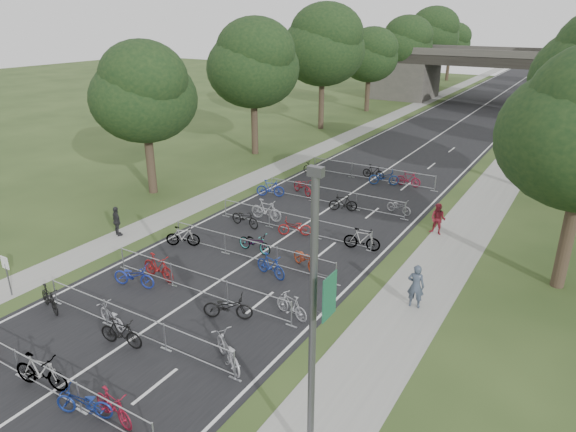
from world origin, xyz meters
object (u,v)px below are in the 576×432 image
object	(u,v)px
bike_2	(84,403)
pedestrian_c	(117,221)
overpass_bridge	(490,77)
park_sign	(6,269)
pedestrian_a	(416,286)
pedestrian_b	(438,219)
lamppost	(314,326)
bike_1	(41,372)

from	to	relation	value
bike_2	pedestrian_c	size ratio (longest dim) A/B	1.13
overpass_bridge	pedestrian_c	distance (m)	55.86
park_sign	pedestrian_a	world-z (taller)	pedestrian_a
bike_2	pedestrian_a	size ratio (longest dim) A/B	0.99
bike_2	pedestrian_b	size ratio (longest dim) A/B	1.07
lamppost	pedestrian_c	xyz separation A→B (m)	(-16.18, 7.76, -3.45)
bike_1	pedestrian_a	xyz separation A→B (m)	(8.58, 10.96, 0.32)
overpass_bridge	pedestrian_a	bearing A→B (deg)	-81.40
park_sign	bike_2	world-z (taller)	park_sign
pedestrian_c	park_sign	bearing A→B (deg)	120.78
overpass_bridge	lamppost	size ratio (longest dim) A/B	3.78
bike_1	pedestrian_b	distance (m)	20.15
bike_2	pedestrian_c	bearing A→B (deg)	-154.55
bike_2	lamppost	bearing A→B (deg)	88.28
pedestrian_b	pedestrian_c	bearing A→B (deg)	-141.90
pedestrian_a	pedestrian_c	size ratio (longest dim) A/B	1.14
overpass_bridge	pedestrian_c	world-z (taller)	overpass_bridge
overpass_bridge	lamppost	distance (m)	63.55
bike_1	pedestrian_c	xyz separation A→B (m)	(-7.42, 9.66, 0.21)
lamppost	overpass_bridge	bearing A→B (deg)	97.53
bike_1	pedestrian_a	distance (m)	13.93
bike_1	pedestrian_c	world-z (taller)	pedestrian_c
pedestrian_a	pedestrian_c	distance (m)	16.06
overpass_bridge	park_sign	xyz separation A→B (m)	(-6.80, -62.00, -2.27)
overpass_bridge	park_sign	world-z (taller)	overpass_bridge
pedestrian_b	bike_2	bearing A→B (deg)	-98.73
overpass_bridge	lamppost	bearing A→B (deg)	-82.47
overpass_bridge	bike_1	size ratio (longest dim) A/B	15.14
park_sign	bike_1	world-z (taller)	park_sign
pedestrian_b	pedestrian_c	distance (m)	17.27
park_sign	bike_2	size ratio (longest dim) A/B	0.98
overpass_bridge	bike_1	xyz separation A→B (m)	(-0.43, -64.91, -2.92)
pedestrian_b	bike_1	bearing A→B (deg)	-104.91
lamppost	pedestrian_a	distance (m)	9.65
pedestrian_b	pedestrian_c	world-z (taller)	pedestrian_b
overpass_bridge	bike_2	world-z (taller)	overpass_bridge
park_sign	bike_1	distance (m)	7.03
bike_2	pedestrian_c	world-z (taller)	pedestrian_c
bike_1	bike_2	xyz separation A→B (m)	(2.21, -0.14, -0.13)
overpass_bridge	park_sign	distance (m)	62.41
bike_2	pedestrian_b	world-z (taller)	pedestrian_b
overpass_bridge	lamppost	world-z (taller)	lamppost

